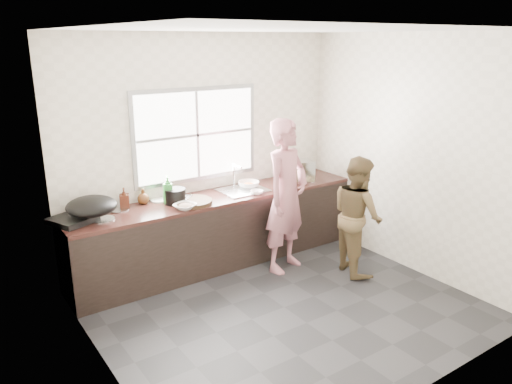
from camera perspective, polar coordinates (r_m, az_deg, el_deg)
floor at (r=5.23m, az=3.24°, el=-13.06°), size 3.60×3.20×0.01m
ceiling at (r=4.53m, az=3.84°, el=18.13°), size 3.60×3.20×0.01m
wall_back at (r=6.00m, az=-6.01°, el=4.78°), size 3.60×0.01×2.70m
wall_left at (r=3.90m, az=-17.88°, el=-2.77°), size 0.01×3.20×2.70m
wall_right at (r=5.96m, az=17.34°, el=3.99°), size 0.01×3.20×2.70m
wall_front at (r=3.64m, az=19.33°, el=-4.31°), size 3.60×0.01×2.70m
cabinet at (r=6.01m, az=-4.27°, el=-4.52°), size 3.60×0.62×0.82m
countertop at (r=5.87m, az=-4.37°, el=-0.62°), size 3.60×0.64×0.04m
sink at (r=6.04m, az=-1.51°, el=0.18°), size 0.55×0.45×0.02m
faucet at (r=6.16m, az=-2.54°, el=1.92°), size 0.02×0.02×0.30m
window_frame at (r=5.91m, az=-6.85°, el=6.53°), size 1.60×0.05×1.10m
window_glazing at (r=5.88m, az=-6.73°, el=6.49°), size 1.50×0.01×1.00m
woman at (r=5.75m, az=3.48°, el=-1.03°), size 0.70×0.57×1.67m
person_side at (r=5.83m, az=11.51°, el=-2.60°), size 0.70×0.79×1.38m
cutting_board at (r=5.60m, az=-7.24°, el=-1.12°), size 0.53×0.53×0.04m
cleaver at (r=5.70m, az=-8.11°, el=-0.61°), size 0.22×0.20×0.01m
bowl_mince at (r=5.44m, az=-8.13°, el=-1.65°), size 0.31×0.31×0.06m
bowl_crabs at (r=6.15m, az=-0.84°, el=0.78°), size 0.27×0.27×0.07m
bowl_held at (r=5.90m, az=0.10°, el=0.03°), size 0.21×0.21×0.06m
black_pot at (r=5.62m, az=-9.23°, el=-0.47°), size 0.31×0.31×0.17m
plate_food at (r=5.77m, az=-10.99°, el=-0.92°), size 0.23×0.23×0.02m
bottle_green at (r=5.60m, az=-10.03°, el=0.24°), size 0.16×0.16×0.32m
bottle_brown_tall at (r=5.58m, az=-14.82°, el=-0.77°), size 0.12×0.12×0.21m
bottle_brown_short at (r=5.69m, az=-12.76°, el=-0.55°), size 0.16×0.16×0.16m
glass_jar at (r=5.62m, az=-15.04°, el=-1.22°), size 0.08×0.08×0.10m
burner at (r=5.33m, az=-20.23°, el=-2.98°), size 0.50×0.50×0.06m
wok at (r=5.26m, az=-18.28°, el=-1.55°), size 0.64×0.64×0.19m
dish_rack at (r=6.40m, az=4.82°, el=2.36°), size 0.43×0.36×0.28m
pot_lid_left at (r=5.31m, az=-17.11°, el=-2.99°), size 0.29×0.29×0.01m
pot_lid_right at (r=5.57m, az=-15.46°, el=-1.93°), size 0.28×0.28×0.01m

